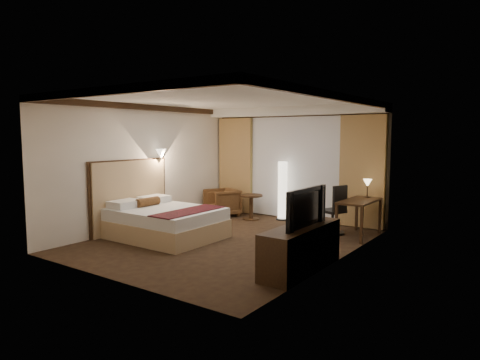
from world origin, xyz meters
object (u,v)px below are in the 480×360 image
Objects in this scene: office_chair at (333,209)px; dresser at (301,248)px; floor_lamp at (283,191)px; bed at (166,223)px; television at (300,204)px; desk at (359,218)px; armchair at (222,201)px; side_table at (251,207)px.

dresser is at bearing -55.92° from office_chair.
bed is at bearing -108.57° from floor_lamp.
bed is 3.22m from television.
office_chair is (-0.54, -0.05, 0.14)m from desk.
armchair is at bearing 177.21° from desk.
side_table reaches higher than bed.
armchair is at bearing 53.04° from television.
dresser is 1.52× the size of television.
television is (2.77, -2.83, 0.71)m from side_table.
desk is (3.61, -0.18, -0.00)m from armchair.
side_table is at bearing 28.70° from armchair.
floor_lamp reaches higher than armchair.
desk reaches higher than bed.
desk is at bearing -4.66° from side_table.
office_chair is at bearing 102.99° from dresser.
desk is (3.11, 2.30, 0.07)m from bed.
floor_lamp is 3.90m from television.
television reaches higher than bed.
bed is 3.41× the size of side_table.
dresser is at bearing -5.64° from bed.
floor_lamp reaches higher than office_chair.
floor_lamp reaches higher than bed.
television is (-0.03, 0.00, 0.67)m from dresser.
desk is at bearing 22.62° from armchair.
floor_lamp is (1.48, 0.46, 0.33)m from armchair.
television reaches higher than office_chair.
television is (3.63, -2.79, 0.64)m from armchair.
dresser reaches higher than side_table.
armchair is at bearing 101.38° from bed.
bed is 3.17m from dresser.
dresser is at bearing -56.18° from floor_lamp.
side_table is (0.36, 2.52, 0.00)m from bed.
desk reaches higher than side_table.
bed is at bearing -53.21° from armchair.
television is (0.02, -2.61, 0.64)m from desk.
television is at bearing 180.00° from dresser.
television reaches higher than armchair.
desk is at bearing 36.46° from bed.
television is at bearing -5.70° from bed.
side_table is 0.52× the size of television.
dresser reaches higher than bed.
bed is 1.79× the size of television.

